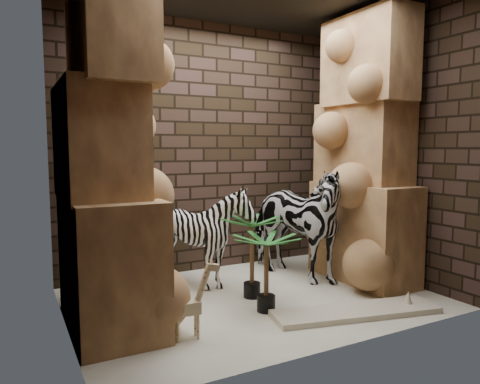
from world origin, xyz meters
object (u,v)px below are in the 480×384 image
palm_front (252,257)px  palm_back (266,273)px  giraffe_toy (187,300)px  zebra_right (292,213)px  surfboard (356,311)px  zebra_left (203,242)px

palm_front → palm_back: bearing=-100.5°
giraffe_toy → zebra_right: bearing=34.2°
palm_front → surfboard: size_ratio=0.54×
palm_back → surfboard: 0.88m
zebra_right → palm_front: zebra_right is taller
palm_front → palm_back: size_ratio=1.15×
giraffe_toy → palm_front: palm_front is taller
zebra_right → zebra_left: bearing=157.6°
zebra_right → palm_front: size_ratio=1.83×
palm_back → giraffe_toy: bearing=-165.4°
zebra_right → giraffe_toy: size_ratio=2.39×
zebra_right → palm_back: zebra_right is taller
giraffe_toy → palm_back: palm_back is taller
surfboard → zebra_right: bearing=97.4°
zebra_left → surfboard: 1.71m
zebra_left → palm_back: (0.24, -0.91, -0.14)m
zebra_right → palm_back: size_ratio=2.09×
palm_front → giraffe_toy: bearing=-146.4°
zebra_left → palm_front: size_ratio=1.33×
palm_front → surfboard: palm_front is taller
zebra_left → surfboard: bearing=-47.1°
giraffe_toy → palm_front: size_ratio=0.76×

